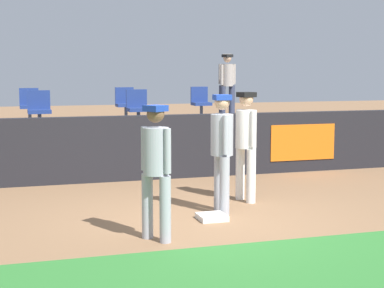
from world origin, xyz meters
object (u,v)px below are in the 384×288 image
Objects in this scene: player_runner_visitor at (156,163)px; seat_front_left at (39,108)px; spectator_hooded at (227,80)px; seat_front_center at (138,106)px; seat_back_right at (201,101)px; first_base at (212,217)px; seat_back_center at (125,102)px; player_coach_visitor at (222,145)px; spectator_capped at (227,81)px; seat_back_left at (29,104)px; player_fielder_home at (246,139)px.

seat_front_left is at bearing 157.86° from player_runner_visitor.
spectator_hooded reaches higher than player_runner_visitor.
seat_front_center is 2.72m from seat_back_right.
first_base is 0.48× the size of seat_front_center.
spectator_hooded reaches higher than seat_front_left.
first_base is at bearing -106.38° from seat_back_right.
spectator_hooded reaches higher than seat_back_center.
player_runner_visitor is 1.01× the size of spectator_hooded.
spectator_capped is (2.64, 6.92, 0.85)m from player_coach_visitor.
spectator_hooded reaches higher than seat_front_center.
seat_back_right is 0.49× the size of spectator_hooded.
spectator_hooded reaches higher than seat_back_right.
seat_back_right is 4.31m from seat_back_left.
player_coach_visitor is 2.16× the size of seat_front_center.
player_coach_visitor is 1.07× the size of spectator_capped.
seat_front_center is at bearing 57.59° from spectator_hooded.
first_base is 1.12m from player_coach_visitor.
seat_front_center and seat_back_center have the same top height.
player_fielder_home reaches higher than seat_front_left.
seat_front_left reaches higher than player_runner_visitor.
player_runner_visitor is 9.51m from spectator_hooded.
spectator_capped reaches higher than seat_back_left.
player_runner_visitor is at bearing -80.20° from seat_back_left.
seat_front_left is at bearing -152.99° from player_fielder_home.
player_runner_visitor is at bearing -78.59° from seat_front_left.
seat_front_center is at bearing -177.29° from player_fielder_home.
player_coach_visitor is at bearing -61.48° from seat_front_left.
seat_back_right and seat_back_left have the same top height.
first_base is 0.48× the size of seat_back_center.
seat_front_center is 2.90m from seat_back_left.
player_fielder_home is (0.95, 1.05, 1.01)m from first_base.
seat_back_left is (-1.30, 7.54, 0.38)m from player_runner_visitor.
seat_back_center is at bearing 88.11° from seat_front_center.
spectator_capped is (1.98, 6.26, 0.84)m from player_fielder_home.
player_fielder_home is 5.78m from seat_back_center.
player_fielder_home is 1.06× the size of spectator_hooded.
seat_back_center is at bearing 138.71° from player_runner_visitor.
player_coach_visitor is (0.29, 0.39, 1.01)m from first_base.
seat_back_center is 1.00× the size of seat_back_left.
player_runner_visitor is at bearing -99.55° from seat_front_center.
player_fielder_home is 5.01m from seat_front_left.
spectator_hooded is (2.79, 7.34, 0.86)m from player_coach_visitor.
player_fielder_home reaches higher than player_runner_visitor.
first_base is 1.62m from player_runner_visitor.
seat_front_center is 2.12m from seat_front_left.
seat_back_center is (-0.29, 6.35, 0.34)m from player_coach_visitor.
seat_back_center is 3.03m from spectator_capped.
seat_back_left is at bearing 156.25° from player_runner_visitor.
player_coach_visitor reaches higher than seat_back_center.
first_base is 5.57m from seat_front_left.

